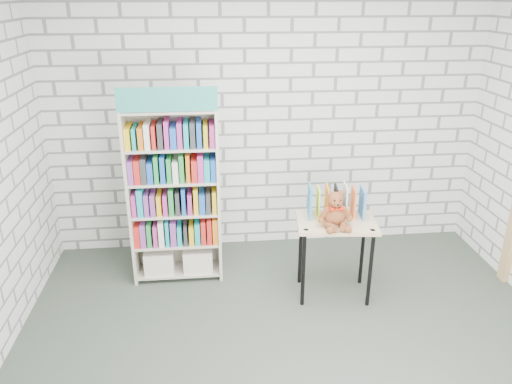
{
  "coord_description": "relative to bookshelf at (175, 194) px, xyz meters",
  "views": [
    {
      "loc": [
        -0.62,
        -3.03,
        2.65
      ],
      "look_at": [
        -0.22,
        0.95,
        1.03
      ],
      "focal_mm": 35.0,
      "sensor_mm": 36.0,
      "label": 1
    }
  ],
  "objects": [
    {
      "name": "ground",
      "position": [
        0.95,
        -1.36,
        -0.87
      ],
      "size": [
        4.5,
        4.5,
        0.0
      ],
      "primitive_type": "plane",
      "color": "#3B453B",
      "rests_on": "ground"
    },
    {
      "name": "display_table",
      "position": [
        1.44,
        -0.48,
        -0.22
      ],
      "size": [
        0.75,
        0.56,
        0.75
      ],
      "color": "tan",
      "rests_on": "ground"
    },
    {
      "name": "bookshelf",
      "position": [
        0.0,
        0.0,
        0.0
      ],
      "size": [
        0.85,
        0.33,
        1.9
      ],
      "color": "beige",
      "rests_on": "ground"
    },
    {
      "name": "room_shell",
      "position": [
        0.95,
        -1.36,
        0.92
      ],
      "size": [
        4.52,
        4.02,
        2.81
      ],
      "color": "silver",
      "rests_on": "ground"
    },
    {
      "name": "table_books",
      "position": [
        1.45,
        -0.37,
        0.03
      ],
      "size": [
        0.51,
        0.27,
        0.29
      ],
      "color": "teal",
      "rests_on": "display_table"
    },
    {
      "name": "teddy_bear",
      "position": [
        1.4,
        -0.58,
        0.01
      ],
      "size": [
        0.3,
        0.28,
        0.32
      ],
      "color": "maroon",
      "rests_on": "display_table"
    }
  ]
}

